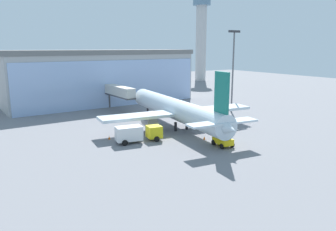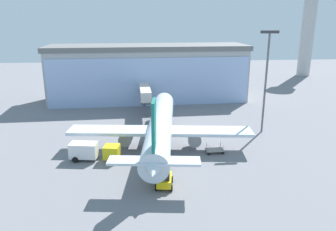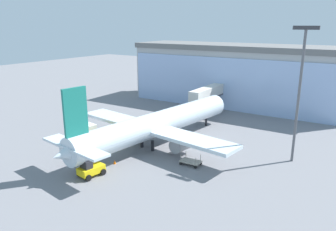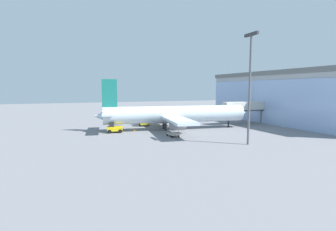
% 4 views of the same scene
% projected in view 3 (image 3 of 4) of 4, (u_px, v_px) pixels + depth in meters
% --- Properties ---
extents(ground, '(240.00, 240.00, 0.00)m').
position_uv_depth(ground, '(126.00, 157.00, 47.24)').
color(ground, slate).
extents(terminal_building, '(50.34, 15.63, 14.00)m').
position_uv_depth(terminal_building, '(237.00, 75.00, 76.96)').
color(terminal_building, '#A9A9A9').
rests_on(terminal_building, ground).
extents(jet_bridge, '(2.55, 13.86, 5.85)m').
position_uv_depth(jet_bridge, '(209.00, 93.00, 68.95)').
color(jet_bridge, beige).
rests_on(jet_bridge, ground).
extents(apron_light_mast, '(3.20, 0.40, 18.34)m').
position_uv_depth(apron_light_mast, '(300.00, 84.00, 43.02)').
color(apron_light_mast, '#59595E').
rests_on(apron_light_mast, ground).
extents(airplane, '(29.36, 36.10, 11.33)m').
position_uv_depth(airplane, '(156.00, 125.00, 50.87)').
color(airplane, silver).
rests_on(airplane, ground).
extents(catering_truck, '(7.56, 3.44, 2.65)m').
position_uv_depth(catering_truck, '(89.00, 132.00, 53.53)').
color(catering_truck, yellow).
rests_on(catering_truck, ground).
extents(baggage_cart, '(2.88, 1.74, 1.50)m').
position_uv_depth(baggage_cart, '(191.00, 162.00, 44.50)').
color(baggage_cart, '#9E998C').
rests_on(baggage_cart, ground).
extents(pushback_tug, '(2.51, 3.40, 2.30)m').
position_uv_depth(pushback_tug, '(90.00, 169.00, 41.13)').
color(pushback_tug, yellow).
rests_on(pushback_tug, ground).
extents(safety_cone_nose, '(0.36, 0.36, 0.55)m').
position_uv_depth(safety_cone_nose, '(115.00, 162.00, 44.90)').
color(safety_cone_nose, orange).
rests_on(safety_cone_nose, ground).
extents(safety_cone_wingtip, '(0.36, 0.36, 0.55)m').
position_uv_depth(safety_cone_wingtip, '(94.00, 130.00, 58.65)').
color(safety_cone_wingtip, orange).
rests_on(safety_cone_wingtip, ground).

